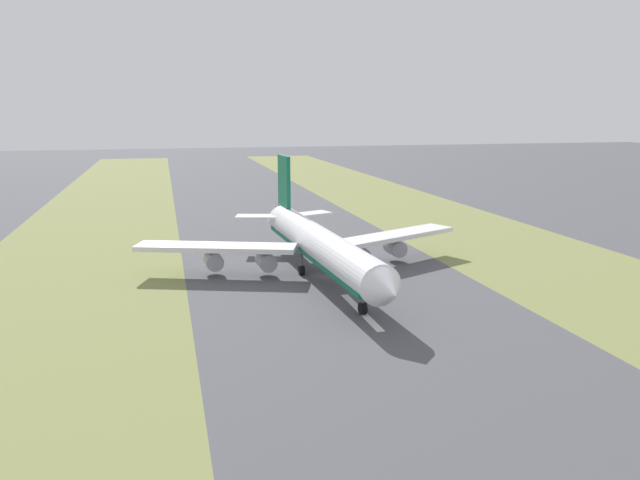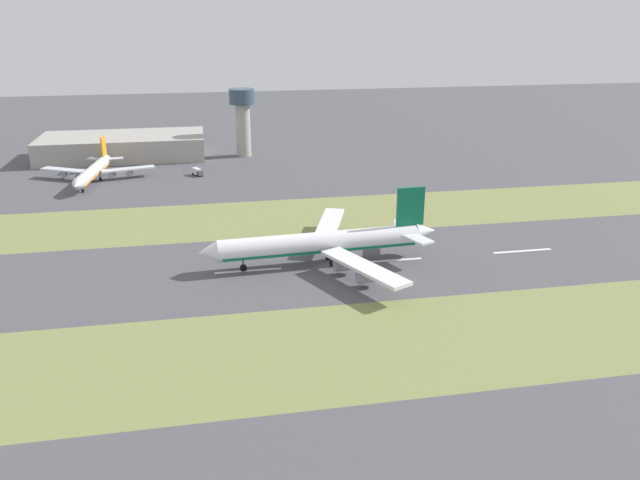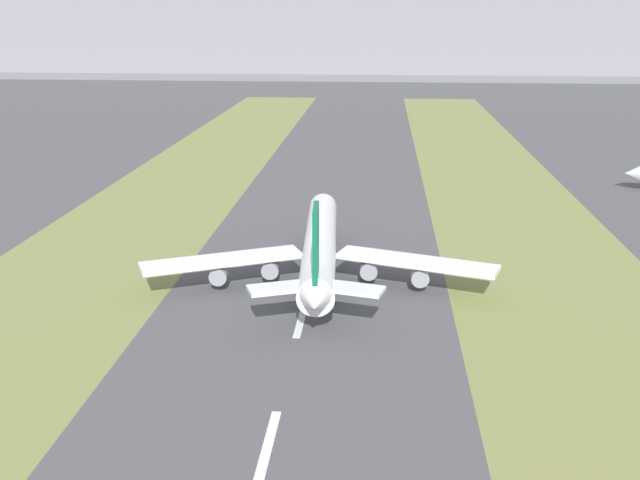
% 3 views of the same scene
% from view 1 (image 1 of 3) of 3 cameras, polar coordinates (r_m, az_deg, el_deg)
% --- Properties ---
extents(ground_plane, '(800.00, 800.00, 0.00)m').
position_cam_1_polar(ground_plane, '(113.91, 0.51, -3.29)').
color(ground_plane, '#4C4C51').
extents(grass_median_west, '(40.00, 600.00, 0.01)m').
position_cam_1_polar(grass_median_west, '(132.27, 19.75, -1.86)').
color(grass_median_west, olive).
rests_on(grass_median_west, ground).
extents(grass_median_east, '(40.00, 600.00, 0.01)m').
position_cam_1_polar(grass_median_east, '(111.81, -22.48, -4.50)').
color(grass_median_east, olive).
rests_on(grass_median_east, ground).
extents(centreline_dash_near, '(1.20, 18.00, 0.01)m').
position_cam_1_polar(centreline_dash_near, '(170.12, -4.48, 1.73)').
color(centreline_dash_near, silver).
rests_on(centreline_dash_near, ground).
extents(centreline_dash_mid, '(1.20, 18.00, 0.01)m').
position_cam_1_polar(centreline_dash_mid, '(131.62, -1.55, -1.22)').
color(centreline_dash_mid, silver).
rests_on(centreline_dash_mid, ground).
extents(centreline_dash_far, '(1.20, 18.00, 0.01)m').
position_cam_1_polar(centreline_dash_far, '(94.38, 3.78, -6.54)').
color(centreline_dash_far, silver).
rests_on(centreline_dash_far, ground).
extents(airplane_main_jet, '(64.04, 67.20, 20.20)m').
position_cam_1_polar(airplane_main_jet, '(112.78, -0.29, -0.30)').
color(airplane_main_jet, white).
rests_on(airplane_main_jet, ground).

